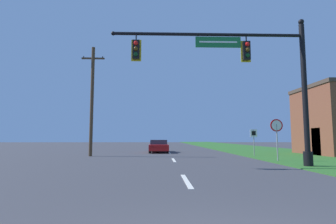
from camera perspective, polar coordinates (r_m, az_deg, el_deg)
grass_verge_right at (r=34.68m, az=17.57°, el=-7.66°), size 10.00×110.00×0.04m
road_center_line at (r=24.79m, az=0.29°, el=-8.88°), size 0.16×34.80×0.01m
signal_mast at (r=14.00m, az=18.47°, el=7.76°), size 9.97×0.47×7.48m
car_ahead at (r=25.81m, az=-2.04°, el=-7.41°), size 1.86×4.69×1.19m
stop_sign at (r=17.17m, az=22.58°, el=-3.70°), size 0.76×0.07×2.50m
route_sign_post at (r=21.64m, az=18.16°, el=-5.05°), size 0.55×0.06×2.03m
utility_pole_near at (r=21.38m, az=-16.23°, el=2.78°), size 1.80×0.26×8.60m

